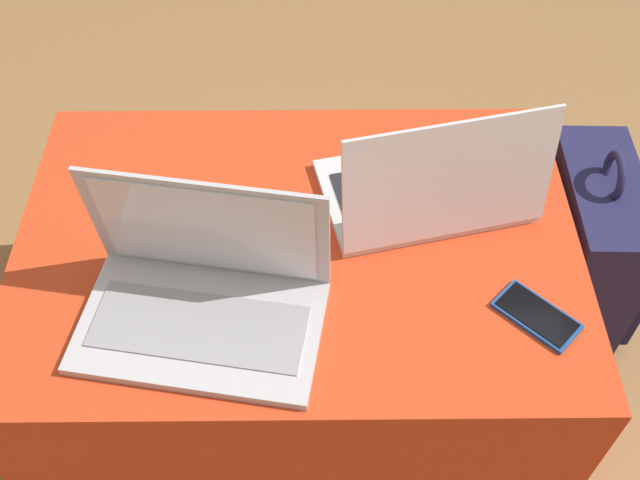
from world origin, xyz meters
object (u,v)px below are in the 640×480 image
laptop_near (203,293)px  laptop_far (431,187)px  backpack (586,251)px  cell_phone (537,316)px

laptop_near → laptop_far: 0.44m
laptop_far → backpack: 0.46m
laptop_far → cell_phone: laptop_far is taller
laptop_far → cell_phone: 0.29m
laptop_far → backpack: size_ratio=0.88×
laptop_near → laptop_far: size_ratio=1.02×
laptop_near → cell_phone: (0.53, -0.02, -0.05)m
cell_phone → laptop_near: bearing=132.7°
laptop_near → backpack: 0.84m
laptop_far → backpack: bearing=177.7°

